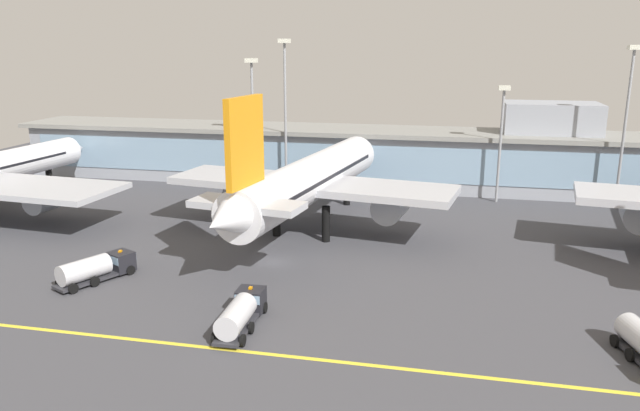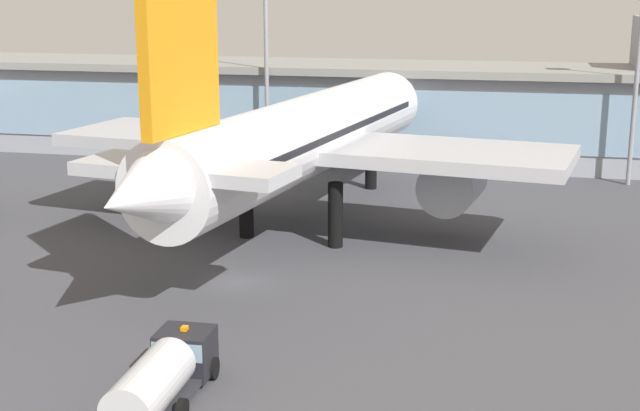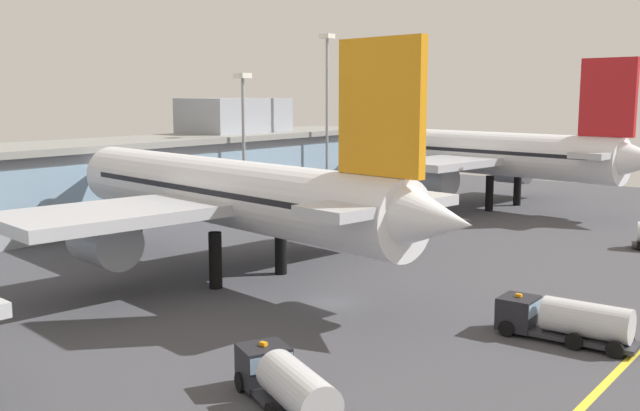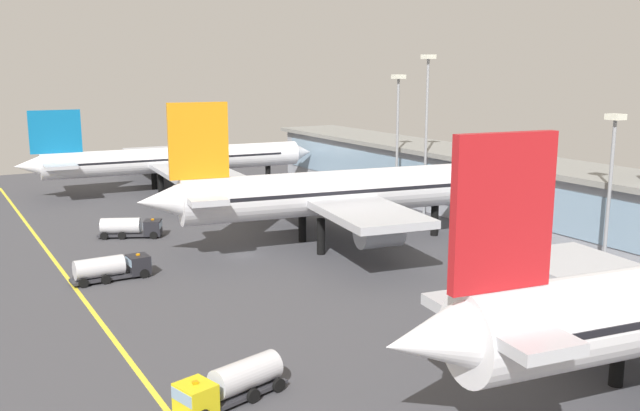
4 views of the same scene
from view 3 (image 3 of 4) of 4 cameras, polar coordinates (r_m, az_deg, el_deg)
name	(u,v)px [view 3 (image 3 of 4)]	position (r m, az deg, el deg)	size (l,w,h in m)	color
ground_plane	(332,302)	(57.86, 0.97, -7.59)	(180.00, 180.00, 0.00)	#424247
taxiway_centreline_stripe	(623,366)	(48.64, 22.63, -11.48)	(144.00, 0.50, 0.01)	yellow
terminal_building	(39,185)	(91.30, -21.12, 1.49)	(125.55, 14.00, 15.59)	#9399A3
airliner_near_right	(227,194)	(65.68, -7.27, 0.89)	(40.61, 52.20, 20.13)	black
airliner_far_right	(487,154)	(108.71, 12.92, 3.95)	(37.03, 50.66, 20.76)	black
baggage_tug_near	(285,382)	(38.82, -2.77, -13.61)	(6.19, 9.19, 2.90)	black
service_truck_far	(561,319)	(51.38, 18.34, -8.40)	(3.14, 9.11, 2.90)	black
apron_light_mast_east	(327,93)	(113.81, 0.55, 8.79)	(1.80, 1.80, 25.30)	gray
apron_light_mast_far_east	(243,119)	(100.23, -6.02, 6.75)	(1.80, 1.80, 19.02)	gray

